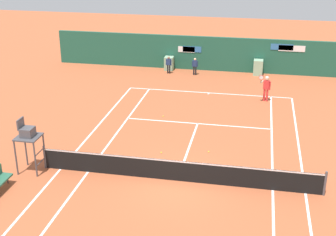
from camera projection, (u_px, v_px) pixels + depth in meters
name	position (u px, v px, depth m)	size (l,w,h in m)	color
ground_plane	(179.00, 174.00, 20.36)	(80.00, 80.00, 0.01)	#B25633
tennis_net	(177.00, 170.00, 19.65)	(12.10, 0.10, 1.07)	#4C4C51
sponsor_back_wall	(217.00, 55.00, 34.79)	(25.00, 1.02, 2.56)	#1E5642
umpire_chair	(28.00, 136.00, 20.04)	(1.00, 1.00, 2.47)	#47474C
player_on_baseline	(266.00, 87.00, 28.66)	(0.76, 0.65, 1.81)	red
ball_kid_centre_post	(195.00, 65.00, 33.96)	(0.43, 0.18, 1.27)	black
ball_kid_left_post	(169.00, 64.00, 34.31)	(0.43, 0.18, 1.28)	black
tennis_ball_by_sideline	(161.00, 153.00, 22.26)	(0.07, 0.07, 0.07)	#CCE033
tennis_ball_mid_court	(163.00, 116.00, 26.57)	(0.07, 0.07, 0.07)	#CCE033
tennis_ball_near_service_line	(209.00, 152.00, 22.34)	(0.07, 0.07, 0.07)	#CCE033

